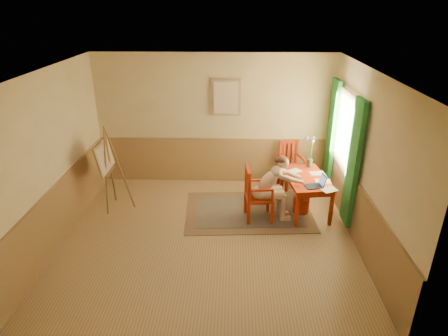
{
  "coord_description": "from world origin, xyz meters",
  "views": [
    {
      "loc": [
        0.42,
        -5.53,
        3.76
      ],
      "look_at": [
        0.25,
        0.55,
        1.05
      ],
      "focal_mm": 30.53,
      "sensor_mm": 36.0,
      "label": 1
    }
  ],
  "objects_px": {
    "easel": "(107,160)",
    "table": "(306,181)",
    "chair_back": "(291,165)",
    "laptop": "(316,184)",
    "chair_left": "(256,194)",
    "figure": "(272,185)"
  },
  "relations": [
    {
      "from": "laptop",
      "to": "easel",
      "type": "relative_size",
      "value": 0.23
    },
    {
      "from": "table",
      "to": "figure",
      "type": "bearing_deg",
      "value": -155.24
    },
    {
      "from": "table",
      "to": "chair_back",
      "type": "height_order",
      "value": "chair_back"
    },
    {
      "from": "table",
      "to": "easel",
      "type": "relative_size",
      "value": 0.77
    },
    {
      "from": "laptop",
      "to": "table",
      "type": "bearing_deg",
      "value": 105.45
    },
    {
      "from": "chair_left",
      "to": "chair_back",
      "type": "relative_size",
      "value": 1.04
    },
    {
      "from": "table",
      "to": "laptop",
      "type": "xyz_separation_m",
      "value": [
        0.11,
        -0.38,
        0.13
      ]
    },
    {
      "from": "easel",
      "to": "chair_back",
      "type": "bearing_deg",
      "value": 16.06
    },
    {
      "from": "chair_back",
      "to": "laptop",
      "type": "xyz_separation_m",
      "value": [
        0.24,
        -1.47,
        0.26
      ]
    },
    {
      "from": "table",
      "to": "chair_back",
      "type": "relative_size",
      "value": 1.29
    },
    {
      "from": "chair_back",
      "to": "laptop",
      "type": "height_order",
      "value": "chair_back"
    },
    {
      "from": "chair_left",
      "to": "chair_back",
      "type": "bearing_deg",
      "value": 60.05
    },
    {
      "from": "chair_back",
      "to": "table",
      "type": "bearing_deg",
      "value": -82.93
    },
    {
      "from": "table",
      "to": "laptop",
      "type": "relative_size",
      "value": 3.32
    },
    {
      "from": "chair_left",
      "to": "easel",
      "type": "distance_m",
      "value": 2.86
    },
    {
      "from": "table",
      "to": "easel",
      "type": "distance_m",
      "value": 3.76
    },
    {
      "from": "table",
      "to": "chair_back",
      "type": "xyz_separation_m",
      "value": [
        -0.14,
        1.09,
        -0.13
      ]
    },
    {
      "from": "laptop",
      "to": "easel",
      "type": "distance_m",
      "value": 3.88
    },
    {
      "from": "figure",
      "to": "easel",
      "type": "distance_m",
      "value": 3.12
    },
    {
      "from": "easel",
      "to": "table",
      "type": "bearing_deg",
      "value": -0.77
    },
    {
      "from": "table",
      "to": "chair_left",
      "type": "bearing_deg",
      "value": -161.17
    },
    {
      "from": "chair_left",
      "to": "chair_back",
      "type": "distance_m",
      "value": 1.63
    }
  ]
}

